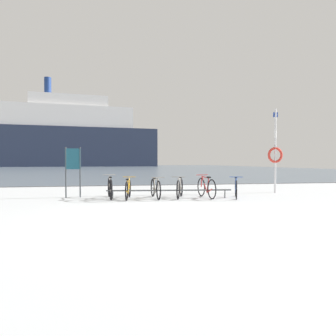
% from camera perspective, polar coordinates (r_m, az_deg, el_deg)
% --- Properties ---
extents(ground, '(80.00, 132.00, 0.08)m').
position_cam_1_polar(ground, '(60.60, -9.00, -0.17)').
color(ground, silver).
extents(bike_rack, '(4.42, 0.50, 0.31)m').
position_cam_1_polar(bike_rack, '(10.73, 0.31, -4.29)').
color(bike_rack, '#4C5156').
rests_on(bike_rack, ground).
extents(bicycle_0, '(0.46, 1.72, 0.83)m').
position_cam_1_polar(bicycle_0, '(10.82, -10.89, -3.71)').
color(bicycle_0, black).
rests_on(bicycle_0, ground).
extents(bicycle_1, '(0.46, 1.61, 0.76)m').
position_cam_1_polar(bicycle_1, '(10.61, -7.54, -3.96)').
color(bicycle_1, black).
rests_on(bicycle_1, ground).
extents(bicycle_2, '(0.46, 1.72, 0.77)m').
position_cam_1_polar(bicycle_2, '(10.72, -2.37, -3.86)').
color(bicycle_2, black).
rests_on(bicycle_2, ground).
extents(bicycle_3, '(0.65, 1.55, 0.78)m').
position_cam_1_polar(bicycle_3, '(10.81, 2.24, -3.80)').
color(bicycle_3, black).
rests_on(bicycle_3, ground).
extents(bicycle_4, '(0.46, 1.65, 0.82)m').
position_cam_1_polar(bicycle_4, '(10.95, 7.23, -3.66)').
color(bicycle_4, black).
rests_on(bicycle_4, ground).
extents(bicycle_5, '(0.68, 1.53, 0.78)m').
position_cam_1_polar(bicycle_5, '(11.05, 12.71, -3.71)').
color(bicycle_5, black).
rests_on(bicycle_5, ground).
extents(info_sign, '(0.55, 0.09, 1.83)m').
position_cam_1_polar(info_sign, '(11.45, -17.50, 0.80)').
color(info_sign, '#33383D').
rests_on(info_sign, ground).
extents(rescue_post, '(0.67, 0.10, 3.51)m').
position_cam_1_polar(rescue_post, '(13.43, 19.59, 2.80)').
color(rescue_post, silver).
rests_on(rescue_post, ground).
extents(ferry_ship, '(50.82, 16.02, 26.66)m').
position_cam_1_polar(ferry_ship, '(97.47, -17.52, 5.55)').
color(ferry_ship, '#232D47').
rests_on(ferry_ship, ground).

